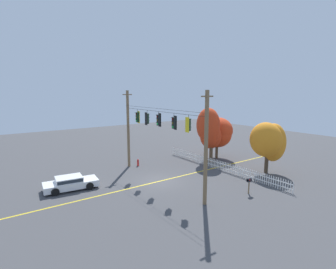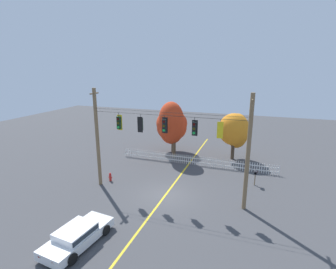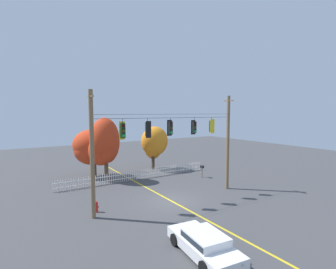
% 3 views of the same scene
% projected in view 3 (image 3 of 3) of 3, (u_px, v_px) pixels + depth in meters
% --- Properties ---
extents(ground, '(80.00, 80.00, 0.00)m').
position_uv_depth(ground, '(171.00, 201.00, 20.36)').
color(ground, '#424244').
extents(lane_centerline_stripe, '(0.16, 36.00, 0.01)m').
position_uv_depth(lane_centerline_stripe, '(171.00, 201.00, 20.35)').
color(lane_centerline_stripe, gold).
rests_on(lane_centerline_stripe, ground).
extents(signal_support_span, '(12.60, 1.10, 8.50)m').
position_uv_depth(signal_support_span, '(171.00, 147.00, 19.98)').
color(signal_support_span, brown).
rests_on(signal_support_span, ground).
extents(traffic_signal_eastbound_side, '(0.43, 0.38, 1.47)m').
position_uv_depth(traffic_signal_eastbound_side, '(123.00, 131.00, 17.74)').
color(traffic_signal_eastbound_side, black).
extents(traffic_signal_southbound_primary, '(0.43, 0.38, 1.44)m').
position_uv_depth(traffic_signal_southbound_primary, '(148.00, 129.00, 18.75)').
color(traffic_signal_southbound_primary, black).
extents(traffic_signal_northbound_secondary, '(0.43, 0.38, 1.40)m').
position_uv_depth(traffic_signal_northbound_secondary, '(170.00, 128.00, 19.82)').
color(traffic_signal_northbound_secondary, black).
extents(traffic_signal_westbound_side, '(0.43, 0.38, 1.41)m').
position_uv_depth(traffic_signal_westbound_side, '(194.00, 127.00, 21.06)').
color(traffic_signal_westbound_side, black).
extents(traffic_signal_northbound_primary, '(0.43, 0.38, 1.37)m').
position_uv_depth(traffic_signal_northbound_primary, '(211.00, 126.00, 22.05)').
color(traffic_signal_northbound_primary, black).
extents(white_picket_fence, '(16.65, 0.06, 1.01)m').
position_uv_depth(white_picket_fence, '(138.00, 174.00, 26.85)').
color(white_picket_fence, white).
rests_on(white_picket_fence, ground).
extents(autumn_maple_near_fence, '(3.76, 3.68, 5.16)m').
position_uv_depth(autumn_maple_near_fence, '(91.00, 147.00, 27.66)').
color(autumn_maple_near_fence, brown).
rests_on(autumn_maple_near_fence, ground).
extents(autumn_maple_mid, '(3.05, 3.26, 6.49)m').
position_uv_depth(autumn_maple_mid, '(105.00, 142.00, 26.11)').
color(autumn_maple_mid, brown).
rests_on(autumn_maple_mid, ground).
extents(autumn_oak_far_east, '(3.35, 3.43, 5.32)m').
position_uv_depth(autumn_oak_far_east, '(154.00, 142.00, 31.30)').
color(autumn_oak_far_east, '#473828').
rests_on(autumn_oak_far_east, ground).
extents(parked_car, '(2.38, 4.63, 1.15)m').
position_uv_depth(parked_car, '(204.00, 243.00, 12.61)').
color(parked_car, white).
rests_on(parked_car, ground).
extents(fire_hydrant, '(0.38, 0.22, 0.79)m').
position_uv_depth(fire_hydrant, '(96.00, 207.00, 18.04)').
color(fire_hydrant, red).
rests_on(fire_hydrant, ground).
extents(roadside_mailbox, '(0.25, 0.44, 1.35)m').
position_uv_depth(roadside_mailbox, '(202.00, 167.00, 27.56)').
color(roadside_mailbox, brown).
rests_on(roadside_mailbox, ground).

